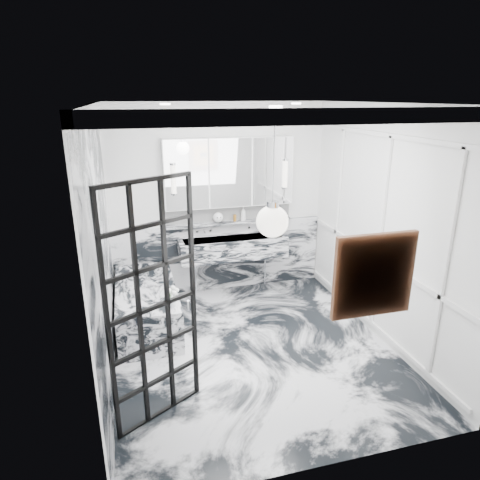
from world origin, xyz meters
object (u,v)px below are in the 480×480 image
object	(u,v)px
mirror_cabinet	(230,173)
bathtub	(147,306)
crittall_door	(154,308)
trough_sink	(233,248)

from	to	relation	value
mirror_cabinet	bathtub	distance (m)	2.20
crittall_door	bathtub	xyz separation A→B (m)	(-0.02, 1.72, -0.84)
crittall_door	mirror_cabinet	world-z (taller)	mirror_cabinet
crittall_door	mirror_cabinet	distance (m)	2.95
trough_sink	crittall_door	bearing A→B (deg)	-118.79
crittall_door	trough_sink	bearing A→B (deg)	30.99
crittall_door	trough_sink	distance (m)	2.75
crittall_door	mirror_cabinet	xyz separation A→B (m)	(1.31, 2.55, 0.70)
mirror_cabinet	trough_sink	bearing A→B (deg)	-90.00
crittall_door	trough_sink	world-z (taller)	crittall_door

